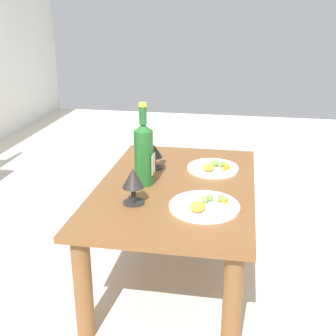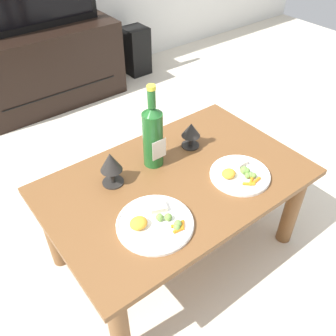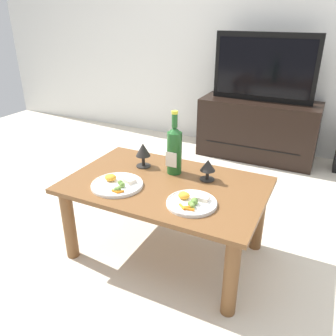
{
  "view_description": "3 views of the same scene",
  "coord_description": "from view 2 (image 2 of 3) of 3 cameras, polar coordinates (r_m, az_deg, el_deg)",
  "views": [
    {
      "loc": [
        -1.75,
        -0.27,
        1.19
      ],
      "look_at": [
        0.05,
        0.04,
        0.51
      ],
      "focal_mm": 46.88,
      "sensor_mm": 36.0,
      "label": 1
    },
    {
      "loc": [
        -0.7,
        -0.85,
        1.44
      ],
      "look_at": [
        -0.02,
        0.03,
        0.5
      ],
      "focal_mm": 39.23,
      "sensor_mm": 36.0,
      "label": 2
    },
    {
      "loc": [
        0.73,
        -1.45,
        1.29
      ],
      "look_at": [
        0.0,
        0.03,
        0.53
      ],
      "focal_mm": 36.42,
      "sensor_mm": 36.0,
      "label": 3
    }
  ],
  "objects": [
    {
      "name": "dining_table",
      "position": [
        1.53,
        1.32,
        -4.04
      ],
      "size": [
        1.06,
        0.68,
        0.45
      ],
      "color": "brown",
      "rests_on": "ground_plane"
    },
    {
      "name": "dinner_plate_left",
      "position": [
        1.3,
        -2.05,
        -8.48
      ],
      "size": [
        0.27,
        0.27,
        0.05
      ],
      "color": "white",
      "rests_on": "dining_table"
    },
    {
      "name": "ground_plane",
      "position": [
        1.81,
        1.14,
        -12.4
      ],
      "size": [
        6.4,
        6.4,
        0.0
      ],
      "primitive_type": "plane",
      "color": "beige"
    },
    {
      "name": "wine_bottle",
      "position": [
        1.47,
        -2.38,
        5.25
      ],
      "size": [
        0.08,
        0.08,
        0.36
      ],
      "color": "#1E5923",
      "rests_on": "dining_table"
    },
    {
      "name": "floor_speaker",
      "position": [
        3.26,
        -4.97,
        17.68
      ],
      "size": [
        0.19,
        0.19,
        0.39
      ],
      "primitive_type": "cube",
      "rotation": [
        0.0,
        0.0,
        0.01
      ],
      "color": "black",
      "rests_on": "ground_plane"
    },
    {
      "name": "tv_stand",
      "position": [
        2.9,
        -18.31,
        14.57
      ],
      "size": [
        1.07,
        0.42,
        0.55
      ],
      "color": "black",
      "rests_on": "ground_plane"
    },
    {
      "name": "dinner_plate_right",
      "position": [
        1.51,
        11.11,
        -0.93
      ],
      "size": [
        0.24,
        0.24,
        0.04
      ],
      "color": "white",
      "rests_on": "dining_table"
    },
    {
      "name": "goblet_left",
      "position": [
        1.41,
        -8.88,
        0.67
      ],
      "size": [
        0.09,
        0.09,
        0.15
      ],
      "color": "black",
      "rests_on": "dining_table"
    },
    {
      "name": "goblet_right",
      "position": [
        1.6,
        3.59,
        5.72
      ],
      "size": [
        0.08,
        0.08,
        0.12
      ],
      "color": "black",
      "rests_on": "dining_table"
    }
  ]
}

